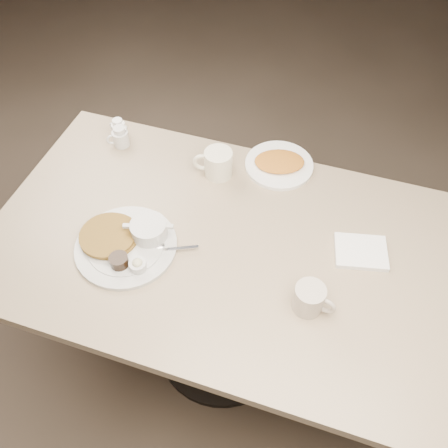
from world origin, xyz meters
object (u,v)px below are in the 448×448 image
(creamer_left, at_px, (120,137))
(creamer_right, at_px, (119,129))
(coffee_mug_near, at_px, (310,299))
(main_plate, at_px, (128,241))
(diner_table, at_px, (222,272))
(coffee_mug_far, at_px, (217,163))
(hash_plate, at_px, (279,164))

(creamer_left, bearing_deg, creamer_right, 122.42)
(coffee_mug_near, bearing_deg, creamer_right, 149.26)
(main_plate, distance_m, coffee_mug_near, 0.59)
(creamer_left, relative_size, creamer_right, 1.05)
(main_plate, bearing_deg, coffee_mug_near, -3.73)
(diner_table, height_order, coffee_mug_near, coffee_mug_near)
(main_plate, distance_m, creamer_left, 0.48)
(main_plate, xyz_separation_m, coffee_mug_far, (0.16, 0.39, 0.03))
(coffee_mug_far, bearing_deg, main_plate, -112.80)
(creamer_left, xyz_separation_m, creamer_right, (-0.03, 0.04, 0.00))
(creamer_right, bearing_deg, coffee_mug_far, -9.72)
(diner_table, xyz_separation_m, creamer_right, (-0.53, 0.36, 0.21))
(coffee_mug_far, bearing_deg, coffee_mug_near, -45.43)
(main_plate, height_order, coffee_mug_far, coffee_mug_far)
(main_plate, bearing_deg, coffee_mug_far, 67.20)
(diner_table, height_order, coffee_mug_far, coffee_mug_far)
(coffee_mug_near, xyz_separation_m, creamer_right, (-0.84, 0.50, -0.01))
(diner_table, relative_size, coffee_mug_far, 10.00)
(main_plate, relative_size, coffee_mug_far, 2.81)
(creamer_right, relative_size, hash_plate, 0.26)
(creamer_right, bearing_deg, hash_plate, 2.98)
(main_plate, bearing_deg, creamer_left, 118.56)
(main_plate, xyz_separation_m, coffee_mug_near, (0.58, -0.04, 0.02))
(creamer_right, bearing_deg, diner_table, -33.96)
(creamer_right, bearing_deg, main_plate, -61.09)
(diner_table, distance_m, main_plate, 0.35)
(main_plate, distance_m, creamer_right, 0.53)
(coffee_mug_near, relative_size, hash_plate, 0.42)
(coffee_mug_near, relative_size, creamer_left, 1.57)
(main_plate, relative_size, creamer_right, 5.27)
(creamer_left, distance_m, creamer_right, 0.05)
(diner_table, distance_m, creamer_left, 0.63)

